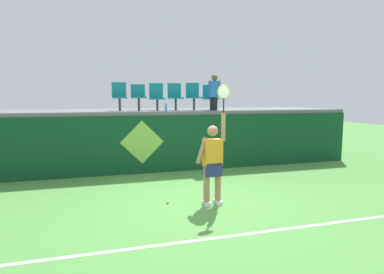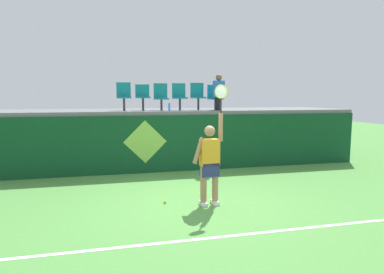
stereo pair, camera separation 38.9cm
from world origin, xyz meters
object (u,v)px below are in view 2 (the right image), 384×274
(tennis_ball, at_px, (165,202))
(stadium_chair_4, at_px, (198,95))
(stadium_chair_1, at_px, (143,96))
(stadium_chair_5, at_px, (215,96))
(tennis_player, at_px, (210,161))
(water_bottle, at_px, (169,107))
(spectator_0, at_px, (219,92))
(stadium_chair_2, at_px, (161,96))
(stadium_chair_0, at_px, (124,95))
(stadium_chair_3, at_px, (179,95))

(tennis_ball, bearing_deg, stadium_chair_4, 65.93)
(stadium_chair_1, relative_size, stadium_chair_5, 0.99)
(tennis_player, distance_m, water_bottle, 3.58)
(tennis_player, bearing_deg, spectator_0, 69.44)
(tennis_player, relative_size, stadium_chair_2, 2.89)
(tennis_ball, xyz_separation_m, stadium_chair_2, (0.46, 3.73, 2.25))
(stadium_chair_0, distance_m, stadium_chair_3, 1.76)
(tennis_ball, height_order, stadium_chair_5, stadium_chair_5)
(tennis_player, xyz_separation_m, stadium_chair_0, (-1.59, 4.04, 1.37))
(stadium_chair_0, bearing_deg, tennis_ball, -79.32)
(tennis_ball, relative_size, stadium_chair_2, 0.08)
(stadium_chair_0, relative_size, spectator_0, 0.77)
(tennis_player, distance_m, stadium_chair_5, 4.47)
(stadium_chair_3, bearing_deg, tennis_player, -92.37)
(stadium_chair_4, height_order, spectator_0, spectator_0)
(stadium_chair_2, height_order, spectator_0, spectator_0)
(water_bottle, xyz_separation_m, spectator_0, (1.63, 0.20, 0.47))
(tennis_player, xyz_separation_m, tennis_ball, (-0.89, 0.32, -0.90))
(tennis_ball, distance_m, stadium_chair_0, 4.42)
(stadium_chair_1, height_order, stadium_chair_3, stadium_chair_3)
(water_bottle, xyz_separation_m, stadium_chair_4, (1.05, 0.62, 0.37))
(stadium_chair_4, relative_size, stadium_chair_5, 1.07)
(tennis_ball, height_order, stadium_chair_4, stadium_chair_4)
(stadium_chair_1, bearing_deg, spectator_0, -9.82)
(stadium_chair_0, bearing_deg, tennis_player, -68.53)
(stadium_chair_2, relative_size, stadium_chair_5, 1.04)
(stadium_chair_5, bearing_deg, stadium_chair_0, 179.99)
(water_bottle, relative_size, stadium_chair_1, 0.29)
(stadium_chair_4, bearing_deg, stadium_chair_1, -179.73)
(water_bottle, xyz_separation_m, stadium_chair_1, (-0.74, 0.61, 0.35))
(tennis_player, height_order, water_bottle, tennis_player)
(tennis_ball, bearing_deg, tennis_player, -19.56)
(tennis_player, height_order, stadium_chair_5, stadium_chair_5)
(stadium_chair_4, distance_m, spectator_0, 0.72)
(tennis_ball, bearing_deg, stadium_chair_5, 58.91)
(stadium_chair_0, height_order, stadium_chair_1, stadium_chair_0)
(tennis_player, distance_m, tennis_ball, 1.30)
(stadium_chair_2, bearing_deg, stadium_chair_5, -0.11)
(water_bottle, bearing_deg, spectator_0, 7.10)
(tennis_player, bearing_deg, stadium_chair_1, 104.04)
(stadium_chair_2, bearing_deg, stadium_chair_4, -0.08)
(water_bottle, distance_m, stadium_chair_5, 1.77)
(tennis_player, height_order, stadium_chair_0, stadium_chair_0)
(stadium_chair_0, relative_size, stadium_chair_4, 0.99)
(tennis_player, distance_m, stadium_chair_1, 4.38)
(tennis_player, relative_size, stadium_chair_3, 2.86)
(stadium_chair_4, distance_m, stadium_chair_5, 0.58)
(tennis_player, distance_m, stadium_chair_0, 4.56)
(stadium_chair_4, bearing_deg, tennis_player, -100.89)
(stadium_chair_3, distance_m, stadium_chair_5, 1.19)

